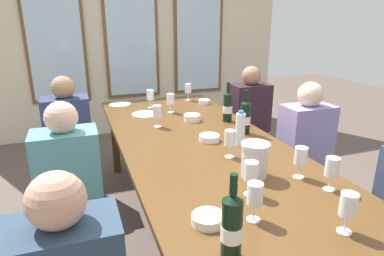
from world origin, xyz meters
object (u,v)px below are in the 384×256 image
Objects in this scene: wine_bottle_1 at (232,227)px; tasting_bowl_0 at (209,138)px; white_plate_0 at (120,105)px; wine_glass_6 at (157,113)px; tasting_bowl_1 at (204,102)px; wine_glass_7 at (251,172)px; tasting_bowl_2 at (208,219)px; water_bottle at (240,129)px; wine_bottle_2 at (245,117)px; seated_person_5 at (249,123)px; wine_glass_1 at (188,89)px; wine_glass_2 at (150,96)px; wine_bottle_0 at (228,106)px; wine_glass_9 at (301,157)px; dining_table at (202,151)px; wine_glass_3 at (255,196)px; wine_glass_5 at (348,206)px; tasting_bowl_3 at (192,118)px; wine_glass_8 at (332,168)px; seated_person_4 at (70,143)px; seated_person_3 at (304,155)px; wine_glass_0 at (230,139)px; seated_person_2 at (71,193)px; white_plate_1 at (145,114)px; wine_glass_4 at (171,99)px; metal_pitcher at (255,160)px.

tasting_bowl_0 is (0.38, 1.14, -0.11)m from wine_bottle_1.
white_plate_0 is 0.83m from wine_glass_6.
tasting_bowl_1 is 1.82m from wine_glass_7.
tasting_bowl_2 is 0.95m from water_bottle.
seated_person_5 reaches higher than wine_bottle_2.
wine_glass_2 is (-0.44, -0.17, -0.00)m from wine_glass_1.
wine_bottle_0 reaches higher than white_plate_0.
wine_bottle_2 reaches higher than wine_glass_9.
wine_bottle_0 is at bearing 61.65° from tasting_bowl_2.
dining_table is 0.95m from wine_glass_3.
wine_glass_5 is at bearing -25.84° from tasting_bowl_2.
wine_glass_8 reaches higher than tasting_bowl_3.
wine_glass_2 and wine_glass_5 have the same top height.
wine_glass_5 is at bearing -62.59° from seated_person_4.
seated_person_3 is at bearing -27.26° from seated_person_4.
seated_person_2 is (-0.95, 0.27, -0.34)m from wine_glass_0.
tasting_bowl_3 is 1.65m from wine_glass_5.
wine_glass_7 is (-0.41, -0.82, -0.01)m from wine_bottle_2.
tasting_bowl_1 is 0.66× the size of wine_glass_3.
wine_glass_8 is (0.40, -0.09, 0.00)m from wine_glass_7.
wine_glass_5 and wine_glass_7 have the same top height.
wine_glass_7 is (-0.10, -0.76, 0.10)m from tasting_bowl_0.
wine_glass_6 is at bearing -137.37° from tasting_bowl_1.
wine_bottle_1 is at bearing -92.93° from white_plate_1.
wine_glass_7 is at bearing -62.83° from seated_person_4.
seated_person_3 reaches higher than water_bottle.
wine_glass_4 is 0.16× the size of seated_person_5.
seated_person_3 is (0.78, 0.57, -0.31)m from metal_pitcher.
wine_glass_0 is 1.00× the size of wine_glass_9.
seated_person_5 reaches higher than wine_glass_9.
wine_glass_5 is at bearing -76.78° from white_plate_0.
wine_glass_9 is at bearing -64.69° from dining_table.
metal_pitcher reaches higher than wine_glass_4.
seated_person_4 is (-0.99, 0.39, -0.24)m from tasting_bowl_3.
wine_glass_5 is 2.32m from seated_person_4.
seated_person_2 reaches higher than metal_pitcher.
seated_person_2 reaches higher than wine_glass_0.
metal_pitcher is at bearing -80.77° from dining_table.
wine_bottle_0 reaches higher than wine_glass_3.
wine_glass_8 is at bearing -78.04° from wine_glass_4.
white_plate_0 is at bearing 91.52° from wine_bottle_1.
white_plate_0 is 2.21m from wine_glass_3.
water_bottle reaches higher than wine_glass_6.
wine_glass_3 and wine_glass_8 have the same top height.
white_plate_1 is (-0.22, 0.83, 0.06)m from dining_table.
wine_glass_6 reaches higher than dining_table.
tasting_bowl_3 is (0.05, 0.49, 0.01)m from tasting_bowl_0.
tasting_bowl_2 is 1.06m from seated_person_2.
wine_glass_9 is 0.93m from seated_person_3.
wine_glass_8 is at bearing -70.53° from tasting_bowl_0.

